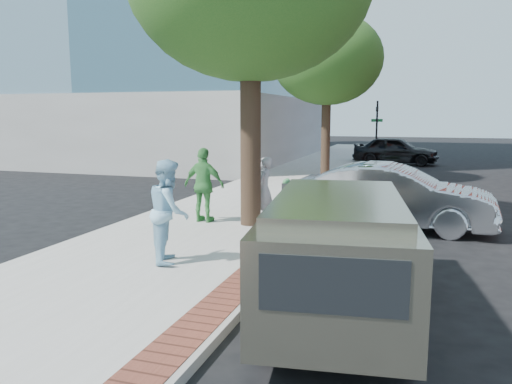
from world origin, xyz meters
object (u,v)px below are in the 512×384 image
at_px(person_gray, 264,189).
at_px(person_officer, 169,211).
at_px(sedan_silver, 393,196).
at_px(bg_car, 396,150).
at_px(parking_meter, 286,198).
at_px(person_green, 204,185).
at_px(van, 338,245).

bearing_deg(person_gray, person_officer, -7.01).
height_order(sedan_silver, bg_car, same).
distance_m(sedan_silver, bg_car, 17.70).
relative_size(parking_meter, person_green, 0.76).
bearing_deg(sedan_silver, person_gray, 108.78).
bearing_deg(bg_car, person_gray, 177.95).
bearing_deg(person_green, bg_car, -96.75).
relative_size(parking_meter, bg_car, 0.30).
bearing_deg(person_green, sedan_silver, -157.86).
bearing_deg(van, person_gray, 110.58).
height_order(parking_meter, van, van).
distance_m(person_green, bg_car, 19.55).
xyz_separation_m(person_green, bg_car, (3.99, 19.14, -0.29)).
distance_m(person_green, van, 6.16).
bearing_deg(person_gray, sedan_silver, 105.95).
bearing_deg(van, bg_car, 82.99).
bearing_deg(bg_car, van, -173.76).
height_order(person_gray, person_officer, person_officer).
height_order(person_green, van, person_green).
relative_size(person_gray, person_green, 0.87).
relative_size(bg_car, van, 0.96).
xyz_separation_m(parking_meter, sedan_silver, (2.01, 3.28, -0.37)).
bearing_deg(bg_car, parking_meter, -177.80).
xyz_separation_m(parking_meter, bg_car, (1.30, 20.97, -0.37)).
height_order(person_officer, sedan_silver, person_officer).
relative_size(person_gray, bg_car, 0.35).
bearing_deg(sedan_silver, parking_meter, 152.99).
bearing_deg(person_green, van, 137.97).
xyz_separation_m(sedan_silver, bg_car, (-0.71, 17.69, -0.00)).
xyz_separation_m(person_officer, person_green, (-0.83, 3.50, -0.01)).
xyz_separation_m(person_officer, van, (3.36, -1.01, -0.13)).
bearing_deg(person_gray, parking_meter, 28.35).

